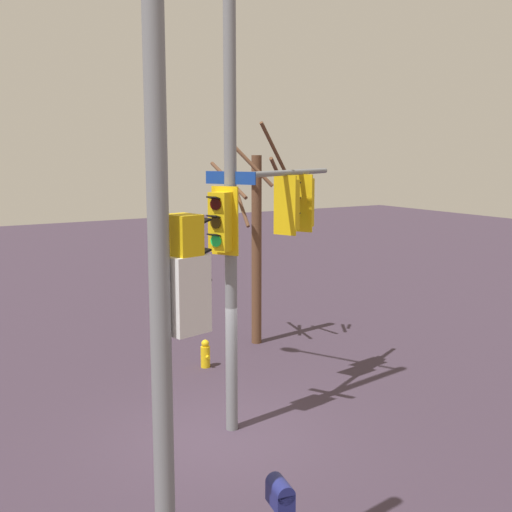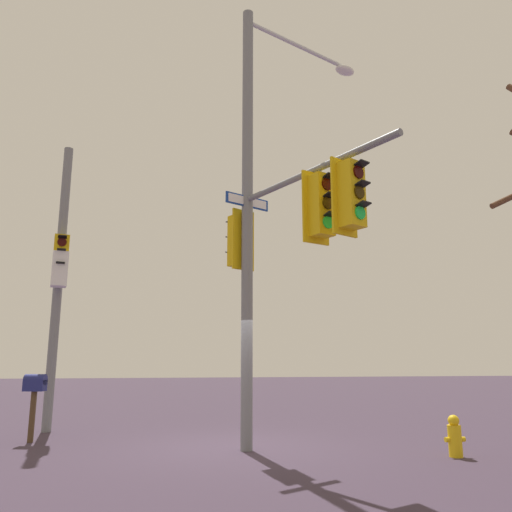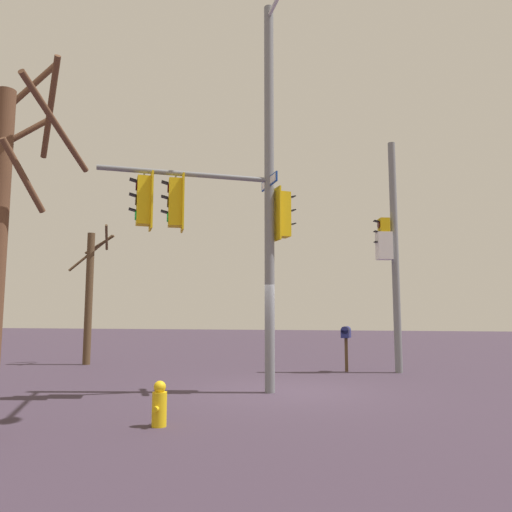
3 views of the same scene
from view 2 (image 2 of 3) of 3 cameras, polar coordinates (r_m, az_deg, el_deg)
ground_plane at (r=10.60m, az=-2.59°, el=-21.03°), size 80.00×80.00×0.00m
main_signal_pole_assembly at (r=10.16m, az=2.24°, el=6.52°), size 3.65×5.30×9.56m
secondary_pole_assembly at (r=13.72m, az=-21.52°, el=-1.96°), size 0.47×0.77×7.33m
fire_hydrant at (r=10.28m, az=21.69°, el=-18.60°), size 0.38×0.24×0.73m
mailbox at (r=12.16m, az=-23.89°, el=-13.61°), size 0.48×0.32×1.41m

